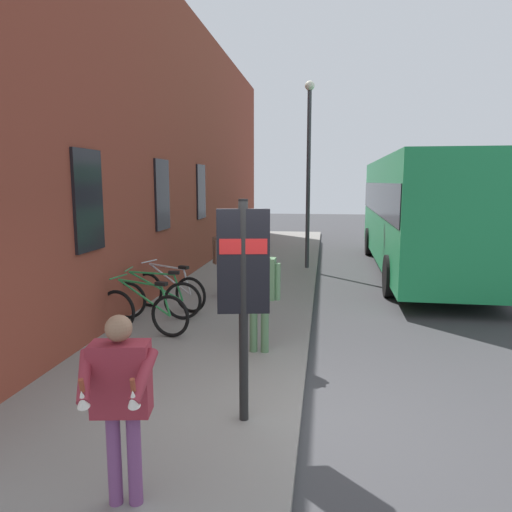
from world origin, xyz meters
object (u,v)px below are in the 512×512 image
pedestrian_by_facade (222,254)px  pedestrian_near_bus (259,286)px  bicycle_end_of_row (155,299)px  transit_info_sign (243,276)px  bicycle_mid_rack (144,312)px  city_bus (421,208)px  street_lamp (309,160)px  bicycle_by_door (169,291)px  tourist_with_hotdogs (121,391)px

pedestrian_by_facade → pedestrian_near_bus: pedestrian_near_bus is taller
bicycle_end_of_row → transit_info_sign: bearing=-147.5°
bicycle_mid_rack → pedestrian_near_bus: 2.25m
city_bus → pedestrian_by_facade: city_bus is taller
pedestrian_by_facade → street_lamp: (4.02, -1.75, 2.23)m
bicycle_by_door → pedestrian_by_facade: pedestrian_by_facade is taller
bicycle_by_door → bicycle_mid_rack: bearing=-177.5°
bicycle_mid_rack → tourist_with_hotdogs: bearing=-160.8°
bicycle_end_of_row → city_bus: 8.77m
pedestrian_near_bus → street_lamp: bearing=-3.4°
pedestrian_by_facade → tourist_with_hotdogs: pedestrian_by_facade is taller
pedestrian_by_facade → bicycle_end_of_row: bearing=156.5°
bicycle_end_of_row → pedestrian_by_facade: bearing=-23.5°
bicycle_by_door → transit_info_sign: (-4.32, -2.26, 1.21)m
bicycle_end_of_row → pedestrian_near_bus: bearing=-124.1°
bicycle_mid_rack → street_lamp: street_lamp is taller
bicycle_end_of_row → city_bus: size_ratio=0.17×
street_lamp → bicycle_by_door: bearing=154.0°
street_lamp → tourist_with_hotdogs: bearing=174.8°
transit_info_sign → street_lamp: 9.75m
pedestrian_near_bus → transit_info_sign: bearing=-176.7°
bicycle_mid_rack → pedestrian_near_bus: size_ratio=1.03×
bicycle_by_door → transit_info_sign: bearing=-152.4°
bicycle_by_door → street_lamp: street_lamp is taller
transit_info_sign → bicycle_end_of_row: bearing=32.5°
city_bus → pedestrian_near_bus: city_bus is taller
transit_info_sign → street_lamp: bearing=-1.9°
transit_info_sign → city_bus: bearing=-20.0°
bicycle_end_of_row → street_lamp: 7.13m
bicycle_mid_rack → city_bus: size_ratio=0.17×
bicycle_mid_rack → city_bus: 9.36m
pedestrian_near_bus → street_lamp: street_lamp is taller
bicycle_mid_rack → street_lamp: size_ratio=0.32×
city_bus → pedestrian_by_facade: 6.72m
bicycle_end_of_row → bicycle_mid_rack: bearing=-173.1°
bicycle_mid_rack → tourist_with_hotdogs: size_ratio=1.11×
bicycle_end_of_row → bicycle_by_door: size_ratio=1.04×
bicycle_mid_rack → bicycle_end_of_row: (0.88, 0.11, 0.00)m
bicycle_by_door → pedestrian_near_bus: size_ratio=1.00×
tourist_with_hotdogs → transit_info_sign: bearing=-24.7°
bicycle_end_of_row → pedestrian_near_bus: pedestrian_near_bus is taller
bicycle_by_door → pedestrian_near_bus: 3.13m
transit_info_sign → pedestrian_by_facade: bearing=14.4°
pedestrian_by_facade → pedestrian_near_bus: bearing=-159.2°
tourist_with_hotdogs → city_bus: bearing=-20.6°
city_bus → street_lamp: size_ratio=1.94×
bicycle_by_door → city_bus: 8.25m
bicycle_by_door → pedestrian_by_facade: 1.62m
bicycle_end_of_row → street_lamp: size_ratio=0.32×
bicycle_end_of_row → city_bus: (6.33, -5.91, 1.41)m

